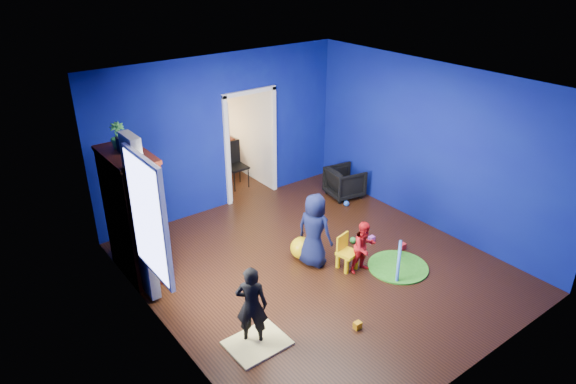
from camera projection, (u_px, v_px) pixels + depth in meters
floor at (317, 267)px, 8.08m from camera, size 5.00×5.50×0.01m
ceiling at (322, 85)px, 6.82m from camera, size 5.00×5.50×0.01m
wall_back at (222, 134)px, 9.42m from camera, size 5.00×0.02×2.90m
wall_front at (486, 270)px, 5.47m from camera, size 5.00×0.02×2.90m
wall_left at (158, 237)px, 6.09m from camera, size 0.02×5.50×2.90m
wall_right at (430, 147)px, 8.80m from camera, size 0.02×5.50×2.90m
alcove at (227, 126)px, 10.46m from camera, size 1.00×1.75×2.50m
armchair at (345, 182)px, 10.25m from camera, size 0.76×0.75×0.60m
child_black at (252, 305)px, 6.35m from camera, size 0.48×0.46×1.10m
child_navy at (314, 230)px, 7.91m from camera, size 0.56×0.68×1.21m
toddler_red at (364, 247)px, 7.81m from camera, size 0.44×0.36×0.85m
vase at (132, 151)px, 6.89m from camera, size 0.27×0.27×0.24m
potted_plant at (118, 136)px, 7.23m from camera, size 0.24×0.24×0.38m
tv_armoire at (134, 215)px, 7.58m from camera, size 0.58×1.14×1.96m
crt_tv at (137, 211)px, 7.59m from camera, size 0.46×0.70×0.54m
yellow_blanket at (257, 343)px, 6.51m from camera, size 0.76×0.61×0.03m
hopper_ball at (301, 248)px, 8.25m from camera, size 0.36×0.36×0.36m
kid_chair at (347, 254)px, 7.95m from camera, size 0.33×0.33×0.50m
play_mat at (398, 267)px, 8.06m from camera, size 0.94×0.94×0.03m
toy_arch at (398, 266)px, 8.06m from camera, size 0.68×0.57×0.84m
window_left at (147, 218)px, 6.30m from camera, size 0.03×0.95×1.55m
curtain at (141, 219)px, 6.89m from camera, size 0.14×0.42×2.40m
doorway at (250, 147)px, 9.92m from camera, size 1.16×0.10×2.10m
study_desk at (214, 156)px, 11.30m from camera, size 0.88×0.44×0.75m
desk_monitor at (209, 130)px, 11.14m from camera, size 0.40×0.05×0.32m
desk_lamp at (199, 134)px, 10.95m from camera, size 0.14×0.14×0.14m
folding_chair at (237, 166)px, 10.57m from camera, size 0.40×0.40×0.92m
book_shelf at (206, 81)px, 10.66m from camera, size 0.88×0.24×0.04m
toy_0 at (403, 246)px, 8.54m from camera, size 0.10×0.08×0.10m
toy_1 at (346, 203)px, 9.95m from camera, size 0.11×0.11×0.11m
toy_2 at (358, 325)px, 6.76m from camera, size 0.10×0.08×0.10m
toy_3 at (353, 240)px, 8.71m from camera, size 0.11×0.11×0.11m
toy_4 at (371, 239)px, 8.75m from camera, size 0.10×0.08×0.10m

